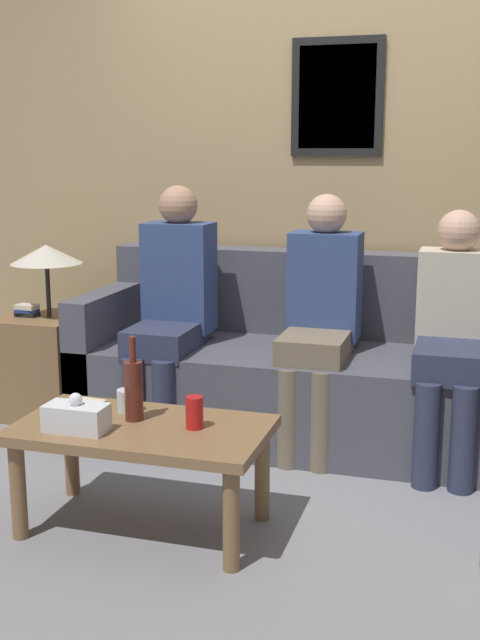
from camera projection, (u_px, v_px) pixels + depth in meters
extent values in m
plane|color=gray|center=(293.00, 472.00, 3.63)|extent=(16.00, 16.00, 0.00)
cube|color=tan|center=(337.00, 175.00, 4.28)|extent=(9.00, 0.06, 2.60)
cube|color=black|center=(337.00, 97.00, 4.15)|extent=(0.48, 0.02, 0.60)
cube|color=#B7CCB2|center=(337.00, 97.00, 4.15)|extent=(0.40, 0.01, 0.52)
cube|color=#4C4C56|center=(314.00, 394.00, 4.02)|extent=(2.34, 0.86, 0.47)
cube|color=#4C4C56|center=(328.00, 293.00, 4.24)|extent=(2.34, 0.20, 0.44)
cube|color=#4C4C56|center=(113.00, 354.00, 4.30)|extent=(0.14, 0.86, 0.71)
cube|color=olive|center=(142.00, 430.00, 3.02)|extent=(0.95, 0.53, 0.04)
cylinder|color=olive|center=(18.00, 490.00, 2.99)|extent=(0.06, 0.06, 0.38)
cylinder|color=olive|center=(231.00, 519.00, 2.75)|extent=(0.06, 0.06, 0.38)
cylinder|color=olive|center=(71.00, 451.00, 3.37)|extent=(0.06, 0.06, 0.38)
cylinder|color=olive|center=(262.00, 474.00, 3.14)|extent=(0.06, 0.06, 0.38)
cube|color=olive|center=(43.00, 366.00, 4.38)|extent=(0.44, 0.44, 0.55)
cylinder|color=#262628|center=(48.00, 289.00, 4.28)|extent=(0.02, 0.02, 0.31)
cone|color=beige|center=(46.00, 254.00, 4.24)|extent=(0.38, 0.38, 0.10)
cube|color=black|center=(27.00, 314.00, 4.32)|extent=(0.12, 0.08, 0.02)
cube|color=navy|center=(27.00, 311.00, 4.32)|extent=(0.12, 0.09, 0.02)
cube|color=beige|center=(27.00, 307.00, 4.31)|extent=(0.12, 0.09, 0.02)
cylinder|color=#562319|center=(134.00, 391.00, 3.05)|extent=(0.07, 0.07, 0.23)
cylinder|color=#562319|center=(132.00, 349.00, 3.01)|extent=(0.03, 0.03, 0.10)
cylinder|color=silver|center=(127.00, 401.00, 3.16)|extent=(0.08, 0.08, 0.09)
cube|color=beige|center=(83.00, 404.00, 3.22)|extent=(0.17, 0.12, 0.02)
cylinder|color=red|center=(194.00, 412.00, 2.97)|extent=(0.07, 0.07, 0.12)
cube|color=silver|center=(76.00, 418.00, 2.94)|extent=(0.23, 0.12, 0.10)
sphere|color=white|center=(76.00, 400.00, 2.93)|extent=(0.05, 0.05, 0.05)
cube|color=#2D334C|center=(165.00, 339.00, 3.95)|extent=(0.31, 0.43, 0.14)
cylinder|color=#2D334C|center=(134.00, 406.00, 3.83)|extent=(0.11, 0.11, 0.47)
cylinder|color=#2D334C|center=(164.00, 409.00, 3.78)|extent=(0.11, 0.11, 0.47)
cube|color=#33477A|center=(179.00, 277.00, 4.09)|extent=(0.34, 0.22, 0.56)
sphere|color=tan|center=(178.00, 205.00, 4.01)|extent=(0.20, 0.20, 0.20)
cube|color=#756651|center=(315.00, 348.00, 3.78)|extent=(0.31, 0.43, 0.14)
cylinder|color=#756651|center=(288.00, 418.00, 3.66)|extent=(0.11, 0.11, 0.47)
cylinder|color=#756651|center=(321.00, 421.00, 3.62)|extent=(0.11, 0.11, 0.47)
cube|color=#33477A|center=(325.00, 286.00, 3.93)|extent=(0.34, 0.22, 0.52)
sphere|color=tan|center=(327.00, 214.00, 3.86)|extent=(0.19, 0.19, 0.19)
cube|color=#2D334C|center=(450.00, 359.00, 3.57)|extent=(0.31, 0.47, 0.14)
cylinder|color=#2D334C|center=(426.00, 436.00, 3.43)|extent=(0.11, 0.11, 0.47)
cylinder|color=#2D334C|center=(463.00, 439.00, 3.39)|extent=(0.11, 0.11, 0.47)
cube|color=beige|center=(455.00, 299.00, 3.75)|extent=(0.34, 0.22, 0.46)
sphere|color=tan|center=(459.00, 231.00, 3.68)|extent=(0.20, 0.20, 0.20)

